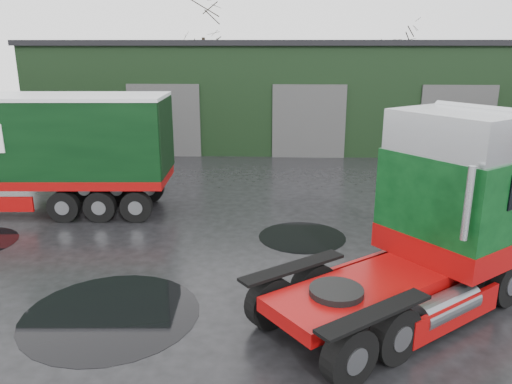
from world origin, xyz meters
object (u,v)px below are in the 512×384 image
(tree_back_b, at_px, (393,73))
(hero_tractor, at_px, (399,221))
(warehouse, at_px, (304,91))
(tree_back_a, at_px, (204,61))

(tree_back_b, bearing_deg, hero_tractor, -102.02)
(warehouse, xyz_separation_m, hero_tractor, (0.97, -23.00, -0.84))
(hero_tractor, xyz_separation_m, tree_back_a, (-8.97, 33.00, 2.43))
(warehouse, relative_size, hero_tractor, 4.33)
(hero_tractor, relative_size, tree_back_b, 1.00)
(tree_back_a, relative_size, tree_back_b, 1.27)
(warehouse, height_order, hero_tractor, warehouse)
(warehouse, bearing_deg, tree_back_b, 51.34)
(tree_back_a, bearing_deg, warehouse, -51.34)
(tree_back_a, distance_m, tree_back_b, 16.03)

